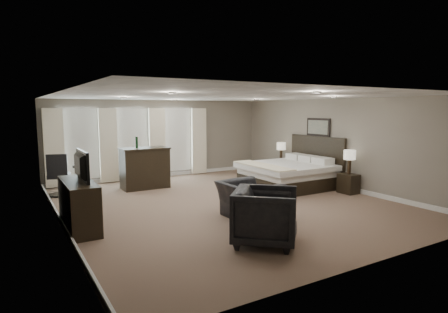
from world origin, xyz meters
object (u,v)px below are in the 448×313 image
lamp_far (281,152)px  desk_chair (59,174)px  dresser (79,205)px  tv (78,178)px  bar_stool_left (80,178)px  bed (289,163)px  nightstand_far (281,169)px  nightstand_near (348,184)px  armchair_near (249,194)px  armchair_far (266,213)px  bar_stool_right (152,173)px  bar_counter (145,168)px  lamp_near (349,162)px

lamp_far → desk_chair: 6.92m
dresser → tv: bearing=0.0°
bar_stool_left → lamp_far: bearing=-11.2°
bed → lamp_far: bearing=58.5°
tv → desk_chair: bearing=-1.0°
desk_chair → nightstand_far: bearing=-171.5°
nightstand_near → bar_stool_left: (-6.28, 4.14, 0.09)m
armchair_near → lamp_far: bearing=-49.1°
bed → nightstand_near: size_ratio=4.34×
lamp_far → armchair_far: lamp_far is taller
nightstand_near → tv: bearing=175.7°
desk_chair → bar_stool_left: bearing=-129.7°
bed → bar_stool_right: bearing=143.3°
armchair_far → desk_chair: bearing=66.6°
bar_stool_left → desk_chair: 0.73m
nightstand_near → tv: (-6.92, 0.52, 0.74)m
desk_chair → dresser: bearing=104.4°
bar_counter → lamp_far: bearing=-7.7°
dresser → bar_counter: 3.81m
dresser → armchair_near: (3.23, -1.06, 0.05)m
tv → armchair_far: 3.61m
bar_counter → bed: bearing=-29.3°
lamp_far → bar_stool_left: bearing=168.8°
dresser → armchair_far: size_ratio=1.52×
nightstand_far → lamp_far: lamp_far is taller
bed → lamp_near: 1.71m
tv → armchair_far: bearing=-133.6°
lamp_near → armchair_near: lamp_near is taller
armchair_near → bar_stool_right: size_ratio=1.73×
nightstand_far → lamp_near: (0.00, -2.90, 0.59)m
lamp_near → nightstand_far: bearing=90.0°
desk_chair → bar_counter: bearing=-170.1°
lamp_near → bar_stool_right: size_ratio=0.96×
armchair_near → bar_stool_right: armchair_near is taller
bar_counter → armchair_far: bearing=-87.4°
nightstand_near → lamp_near: size_ratio=0.81×
nightstand_far → armchair_far: size_ratio=0.52×
nightstand_near → nightstand_far: nightstand_far is taller
bed → desk_chair: 6.40m
bed → desk_chair: bed is taller
bed → desk_chair: bearing=159.0°
nightstand_far → nightstand_near: bearing=-90.0°
bar_counter → bar_stool_left: 1.84m
nightstand_far → lamp_far: bearing=0.0°
nightstand_far → lamp_near: bearing=-90.0°
armchair_near → bar_stool_right: bearing=4.6°
nightstand_near → bar_stool_right: bar_stool_right is taller
nightstand_near → dresser: 6.94m
nightstand_near → nightstand_far: (0.00, 2.90, 0.01)m
bar_stool_left → desk_chair: bearing=-145.1°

